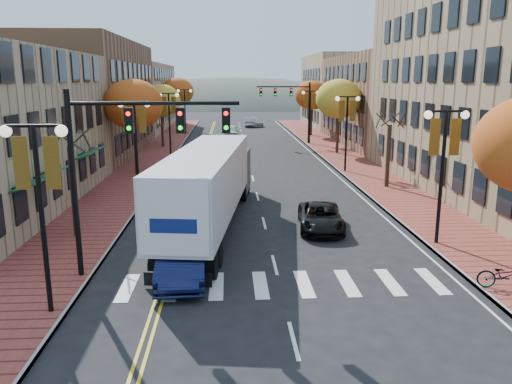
{
  "coord_description": "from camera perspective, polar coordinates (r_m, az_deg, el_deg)",
  "views": [
    {
      "loc": [
        -1.8,
        -14.94,
        7.33
      ],
      "look_at": [
        -0.55,
        7.66,
        2.2
      ],
      "focal_mm": 35.0,
      "sensor_mm": 36.0,
      "label": 1
    }
  ],
  "objects": [
    {
      "name": "traffic_mast_near",
      "position": [
        18.47,
        -14.67,
        4.87
      ],
      "size": [
        6.1,
        0.35,
        7.0
      ],
      "color": "black",
      "rests_on": "ground"
    },
    {
      "name": "lamp_left_b",
      "position": [
        31.61,
        -13.63,
        6.9
      ],
      "size": [
        1.96,
        0.36,
        6.05
      ],
      "color": "black",
      "rests_on": "ground"
    },
    {
      "name": "building_right_far",
      "position": [
        81.53,
        11.49,
        11.24
      ],
      "size": [
        15.0,
        20.0,
        11.0
      ],
      "primitive_type": "cube",
      "color": "#9E8966",
      "rests_on": "ground"
    },
    {
      "name": "tree_left_b",
      "position": [
        39.65,
        -13.82,
        9.68
      ],
      "size": [
        4.48,
        4.48,
        7.21
      ],
      "color": "#382619",
      "rests_on": "sidewalk_left"
    },
    {
      "name": "bicycle",
      "position": [
        19.67,
        26.61,
        -8.53
      ],
      "size": [
        1.97,
        1.13,
        0.98
      ],
      "primitive_type": "imported",
      "rotation": [
        0.0,
        0.0,
        1.29
      ],
      "color": "gray",
      "rests_on": "sidewalk_right"
    },
    {
      "name": "sidewalk_left",
      "position": [
        48.53,
        -11.68,
        3.91
      ],
      "size": [
        4.0,
        85.0,
        0.15
      ],
      "primitive_type": "cube",
      "color": "brown",
      "rests_on": "ground"
    },
    {
      "name": "sidewalk_right",
      "position": [
        49.19,
        9.59,
        4.11
      ],
      "size": [
        4.0,
        85.0,
        0.15
      ],
      "primitive_type": "cube",
      "color": "brown",
      "rests_on": "ground"
    },
    {
      "name": "car_far_silver",
      "position": [
        80.01,
        -0.08,
        8.02
      ],
      "size": [
        2.48,
        5.07,
        1.42
      ],
      "primitive_type": "imported",
      "rotation": [
        0.0,
        0.0,
        0.1
      ],
      "color": "#A5A6AD",
      "rests_on": "ground"
    },
    {
      "name": "navy_sedan",
      "position": [
        19.06,
        -8.46,
        -7.37
      ],
      "size": [
        1.94,
        5.02,
        1.63
      ],
      "primitive_type": "imported",
      "rotation": [
        0.0,
        0.0,
        0.04
      ],
      "color": "#0D1237",
      "rests_on": "ground"
    },
    {
      "name": "tree_left_c",
      "position": [
        55.46,
        -10.78,
        10.2
      ],
      "size": [
        4.16,
        4.16,
        6.69
      ],
      "color": "#382619",
      "rests_on": "sidewalk_left"
    },
    {
      "name": "lamp_right_b",
      "position": [
        40.15,
        10.35,
        8.23
      ],
      "size": [
        1.96,
        0.36,
        6.05
      ],
      "color": "black",
      "rests_on": "ground"
    },
    {
      "name": "car_far_oncoming",
      "position": [
        79.47,
        -0.75,
        7.99
      ],
      "size": [
        1.52,
        4.29,
        1.41
      ],
      "primitive_type": "imported",
      "rotation": [
        0.0,
        0.0,
        3.14
      ],
      "color": "#9C9DA3",
      "rests_on": "ground"
    },
    {
      "name": "semi_truck",
      "position": [
        24.88,
        -5.17,
        1.27
      ],
      "size": [
        4.65,
        16.57,
        4.09
      ],
      "rotation": [
        0.0,
        0.0,
        -0.13
      ],
      "color": "black",
      "rests_on": "ground"
    },
    {
      "name": "tree_left_d",
      "position": [
        73.32,
        -8.96,
        11.27
      ],
      "size": [
        4.61,
        4.61,
        7.42
      ],
      "color": "#382619",
      "rests_on": "sidewalk_left"
    },
    {
      "name": "tree_right_b",
      "position": [
        35.04,
        14.87,
        4.01
      ],
      "size": [
        0.28,
        0.28,
        4.2
      ],
      "color": "#382619",
      "rests_on": "sidewalk_right"
    },
    {
      "name": "tree_right_d",
      "position": [
        65.86,
        6.4,
        10.92
      ],
      "size": [
        4.35,
        4.35,
        7.0
      ],
      "color": "#382619",
      "rests_on": "sidewalk_right"
    },
    {
      "name": "lamp_right_c",
      "position": [
        57.78,
        6.2,
        9.69
      ],
      "size": [
        1.96,
        0.36,
        6.05
      ],
      "color": "black",
      "rests_on": "ground"
    },
    {
      "name": "car_far_white",
      "position": [
        65.05,
        -2.91,
        6.98
      ],
      "size": [
        2.13,
        4.7,
        1.57
      ],
      "primitive_type": "imported",
      "rotation": [
        0.0,
        0.0,
        -0.06
      ],
      "color": "silver",
      "rests_on": "ground"
    },
    {
      "name": "building_left_mid",
      "position": [
        53.19,
        -20.08,
        10.04
      ],
      "size": [
        12.0,
        24.0,
        11.0
      ],
      "primitive_type": "cube",
      "color": "brown",
      "rests_on": "ground"
    },
    {
      "name": "ground",
      "position": [
        16.74,
        3.42,
        -13.22
      ],
      "size": [
        200.0,
        200.0,
        0.0
      ],
      "primitive_type": "plane",
      "color": "black",
      "rests_on": "ground"
    },
    {
      "name": "lamp_left_c",
      "position": [
        49.37,
        -9.9,
        9.06
      ],
      "size": [
        1.96,
        0.36,
        6.05
      ],
      "color": "black",
      "rests_on": "ground"
    },
    {
      "name": "black_suv",
      "position": [
        25.02,
        7.41,
        -2.86
      ],
      "size": [
        2.53,
        4.75,
        1.27
      ],
      "primitive_type": "imported",
      "rotation": [
        0.0,
        0.0,
        -0.1
      ],
      "color": "black",
      "rests_on": "ground"
    },
    {
      "name": "tree_left_a",
      "position": [
        24.58,
        -20.12,
        0.05
      ],
      "size": [
        0.28,
        0.28,
        4.2
      ],
      "color": "#382619",
      "rests_on": "sidewalk_left"
    },
    {
      "name": "building_left_far",
      "position": [
        77.49,
        -14.71,
        10.45
      ],
      "size": [
        12.0,
        26.0,
        9.5
      ],
      "primitive_type": "cube",
      "color": "#9E8966",
      "rests_on": "ground"
    },
    {
      "name": "tree_right_c",
      "position": [
        50.15,
        9.44,
        10.45
      ],
      "size": [
        4.48,
        4.48,
        7.21
      ],
      "color": "#382619",
      "rests_on": "sidewalk_right"
    },
    {
      "name": "lamp_left_d",
      "position": [
        67.25,
        -8.14,
        10.06
      ],
      "size": [
        1.96,
        0.36,
        6.05
      ],
      "color": "black",
      "rests_on": "ground"
    },
    {
      "name": "lamp_right_a",
      "position": [
        23.11,
        20.66,
        4.4
      ],
      "size": [
        1.96,
        0.36,
        6.05
      ],
      "color": "black",
      "rests_on": "ground"
    },
    {
      "name": "traffic_mast_far",
      "position": [
        57.45,
        4.19,
        10.34
      ],
      "size": [
        6.1,
        0.34,
        7.0
      ],
      "color": "black",
      "rests_on": "ground"
    },
    {
      "name": "building_right_mid",
      "position": [
        60.5,
        16.72,
        10.04
      ],
      "size": [
        15.0,
        24.0,
        10.0
      ],
      "primitive_type": "cube",
      "color": "brown",
      "rests_on": "ground"
    },
    {
      "name": "lamp_left_a",
      "position": [
        16.28,
        -23.6,
        0.94
      ],
      "size": [
        1.96,
        0.36,
        6.05
      ],
      "color": "black",
      "rests_on": "ground"
    }
  ]
}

